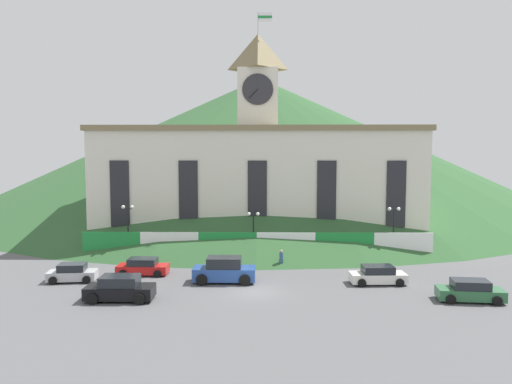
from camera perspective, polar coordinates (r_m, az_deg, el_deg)
name	(u,v)px	position (r m, az deg, el deg)	size (l,w,h in m)	color
ground_plane	(254,292)	(39.18, -0.18, -11.33)	(160.00, 160.00, 0.00)	#565659
civic_building	(258,180)	(58.03, 0.22, 1.33)	(37.45, 10.49, 26.45)	silver
banner_fence	(257,246)	(50.16, 0.09, -6.15)	(35.09, 0.12, 2.68)	#1E8438
hillside_backdrop	(261,142)	(98.38, 0.53, 5.71)	(107.83, 107.83, 24.68)	#2D562D
street_lamp_far_right	(128,220)	(52.20, -14.43, -3.09)	(1.26, 0.36, 5.32)	black
street_lamp_left	(253,224)	(50.41, -0.30, -3.71)	(1.26, 0.36, 4.64)	black
street_lamp_far_left	(394,221)	(52.00, 15.47, -3.25)	(1.26, 0.36, 5.17)	black
car_white_taxi	(378,275)	(42.41, 13.75, -9.24)	(4.58, 2.29, 1.50)	white
car_black_suv	(120,289)	(38.20, -15.29, -10.64)	(4.91, 2.39, 1.80)	black
car_green_wagon	(470,291)	(39.87, 23.27, -10.38)	(4.76, 2.51, 1.55)	#2D663D
car_red_sedan	(143,267)	(45.24, -12.80, -8.36)	(4.43, 2.19, 1.45)	red
car_blue_van	(224,271)	(41.70, -3.65, -8.97)	(5.11, 2.37, 2.10)	#284C99
car_silver_hatch	(72,273)	(44.62, -20.25, -8.70)	(4.07, 2.39, 1.50)	#B7B7BC
pedestrian	(281,258)	(46.75, 2.91, -7.52)	(0.42, 0.42, 1.65)	#33567A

